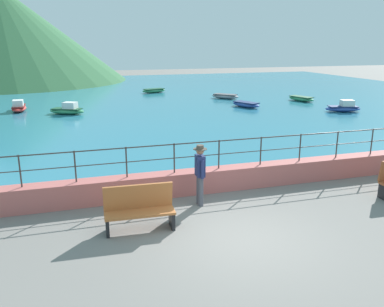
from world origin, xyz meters
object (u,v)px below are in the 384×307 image
(boat_3, at_px, (67,110))
(boat_5, at_px, (344,107))
(boat_0, at_px, (19,107))
(boat_2, at_px, (225,96))
(person_walking, at_px, (200,172))
(bench_main, at_px, (139,208))
(boat_6, at_px, (301,98))
(boat_4, at_px, (154,90))
(boat_1, at_px, (246,104))

(boat_3, xyz_separation_m, boat_5, (17.36, -4.35, 0.00))
(boat_0, bearing_deg, boat_2, 6.41)
(person_walking, xyz_separation_m, boat_5, (13.90, 12.01, -0.65))
(bench_main, height_order, boat_6, bench_main)
(boat_4, height_order, boat_6, same)
(boat_0, relative_size, boat_1, 0.94)
(boat_1, xyz_separation_m, boat_6, (5.35, 1.49, 0.00))
(boat_0, distance_m, boat_4, 12.88)
(bench_main, relative_size, person_walking, 0.99)
(person_walking, distance_m, boat_5, 18.39)
(boat_1, xyz_separation_m, boat_5, (5.34, -3.62, 0.07))
(boat_0, bearing_deg, boat_3, -34.40)
(person_walking, bearing_deg, boat_4, 80.97)
(bench_main, xyz_separation_m, boat_1, (10.46, 16.65, -0.30))
(boat_0, xyz_separation_m, boat_5, (20.44, -6.46, 0.00))
(boat_2, xyz_separation_m, boat_5, (5.10, -8.18, 0.07))
(boat_0, distance_m, boat_6, 20.49)
(boat_2, bearing_deg, person_walking, -113.56)
(bench_main, relative_size, boat_2, 0.76)
(boat_5, bearing_deg, boat_4, 125.56)
(boat_1, distance_m, boat_6, 5.56)
(boat_6, bearing_deg, boat_4, 138.75)
(boat_5, bearing_deg, boat_6, 89.87)
(bench_main, bearing_deg, boat_5, 39.52)
(bench_main, xyz_separation_m, boat_3, (-1.56, 17.39, -0.23))
(boat_1, height_order, boat_3, boat_3)
(boat_4, bearing_deg, boat_5, -54.44)
(boat_3, bearing_deg, boat_5, -14.07)
(boat_5, height_order, boat_6, boat_5)
(boat_4, bearing_deg, boat_0, -145.63)
(boat_4, xyz_separation_m, boat_5, (9.81, -13.73, 0.07))
(person_walking, distance_m, boat_2, 22.04)
(person_walking, relative_size, boat_4, 0.71)
(boat_0, xyz_separation_m, boat_1, (15.09, -2.84, -0.07))
(person_walking, height_order, boat_4, person_walking)
(boat_3, height_order, boat_4, boat_3)
(person_walking, bearing_deg, boat_5, 40.83)
(boat_4, xyz_separation_m, boat_6, (9.82, -8.61, 0.00))
(boat_3, bearing_deg, boat_1, -3.48)
(bench_main, relative_size, boat_4, 0.70)
(bench_main, xyz_separation_m, boat_5, (15.80, 13.03, -0.23))
(boat_0, height_order, boat_4, boat_0)
(boat_0, bearing_deg, person_walking, -70.51)
(boat_1, xyz_separation_m, boat_4, (-4.47, 10.10, 0.00))
(person_walking, bearing_deg, boat_3, 101.94)
(bench_main, distance_m, boat_1, 19.67)
(boat_1, bearing_deg, boat_3, 176.52)
(boat_3, bearing_deg, boat_4, 51.14)
(boat_2, distance_m, boat_3, 12.85)
(boat_3, distance_m, boat_5, 17.90)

